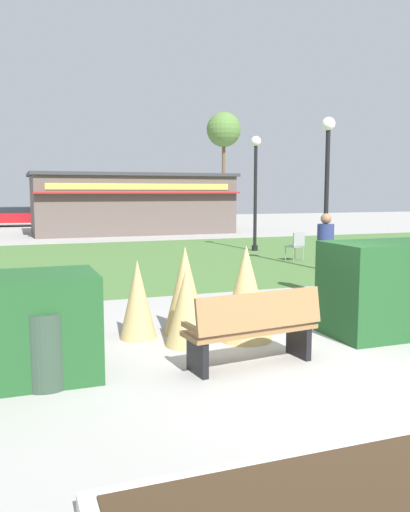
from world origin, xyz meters
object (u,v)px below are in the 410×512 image
at_px(trash_bin, 45,349).
at_px(cafe_chair_east, 296,244).
at_px(food_kiosk, 131,203).
at_px(parked_car_west_slot, 16,216).
at_px(park_bench, 254,328).
at_px(person_strolling, 325,253).
at_px(lamppost_mid, 327,175).
at_px(lamppost_far, 256,179).
at_px(tree_center_bg, 224,131).

bearing_deg(trash_bin, cafe_chair_east, 46.55).
height_order(trash_bin, cafe_chair_east, cafe_chair_east).
xyz_separation_m(food_kiosk, parked_car_west_slot, (-5.63, 7.35, -0.89)).
distance_m(park_bench, person_strolling, 4.95).
bearing_deg(parked_car_west_slot, trash_bin, -89.98).
bearing_deg(food_kiosk, park_bench, -98.43).
distance_m(trash_bin, food_kiosk, 22.13).
xyz_separation_m(lamppost_mid, lamppost_far, (0.29, 5.02, 0.00)).
height_order(trash_bin, tree_center_bg, tree_center_bg).
bearing_deg(trash_bin, person_strolling, 30.93).
relative_size(park_bench, tree_center_bg, 0.20).
height_order(food_kiosk, tree_center_bg, tree_center_bg).
bearing_deg(lamppost_mid, food_kiosk, 97.81).
bearing_deg(person_strolling, food_kiosk, -173.97).
xyz_separation_m(lamppost_mid, trash_bin, (-7.67, -6.39, -2.15)).
height_order(person_strolling, tree_center_bg, tree_center_bg).
relative_size(trash_bin, cafe_chair_east, 0.95).
xyz_separation_m(cafe_chair_east, parked_car_west_slot, (-7.94, 20.37, 0.12)).
bearing_deg(lamppost_far, person_strolling, -105.44).
height_order(trash_bin, parked_car_west_slot, parked_car_west_slot).
bearing_deg(park_bench, tree_center_bg, 68.44).
bearing_deg(food_kiosk, cafe_chair_east, -79.95).
bearing_deg(park_bench, lamppost_mid, 51.39).
distance_m(lamppost_far, cafe_chair_east, 3.67).
bearing_deg(lamppost_mid, parked_car_west_slot, 108.98).
height_order(lamppost_far, trash_bin, lamppost_far).
xyz_separation_m(lamppost_mid, person_strolling, (-1.90, -2.94, -1.71)).
height_order(food_kiosk, parked_car_west_slot, food_kiosk).
bearing_deg(person_strolling, park_bench, -37.07).
xyz_separation_m(park_bench, lamppost_far, (5.54, 11.59, 2.10)).
height_order(park_bench, lamppost_mid, lamppost_mid).
height_order(park_bench, trash_bin, park_bench).
bearing_deg(parked_car_west_slot, lamppost_mid, -71.02).
distance_m(food_kiosk, cafe_chair_east, 13.25).
bearing_deg(food_kiosk, lamppost_mid, -82.19).
relative_size(food_kiosk, parked_car_west_slot, 2.37).
xyz_separation_m(lamppost_far, trash_bin, (-7.97, -11.41, -2.15)).
bearing_deg(person_strolling, parked_car_west_slot, -161.57).
height_order(lamppost_mid, lamppost_far, same).
xyz_separation_m(food_kiosk, tree_center_bg, (10.64, 13.47, 5.53)).
distance_m(cafe_chair_east, tree_center_bg, 28.53).
distance_m(trash_bin, person_strolling, 6.74).
distance_m(person_strolling, tree_center_bg, 33.68).
bearing_deg(tree_center_bg, park_bench, -111.56).
bearing_deg(trash_bin, food_kiosk, 75.27).
relative_size(lamppost_mid, trash_bin, 4.82).
relative_size(lamppost_far, cafe_chair_east, 4.59).
distance_m(parked_car_west_slot, tree_center_bg, 18.53).
distance_m(lamppost_mid, parked_car_west_slot, 23.70).
distance_m(trash_bin, parked_car_west_slot, 28.73).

